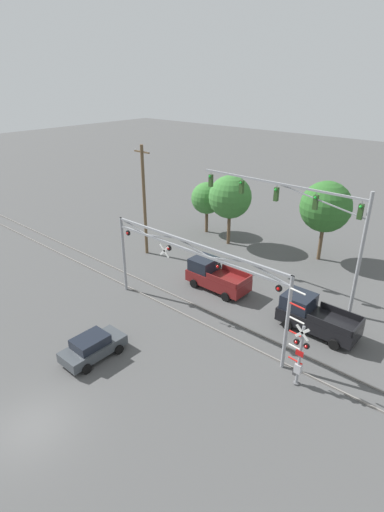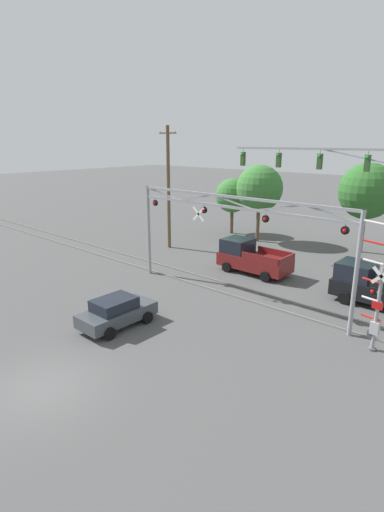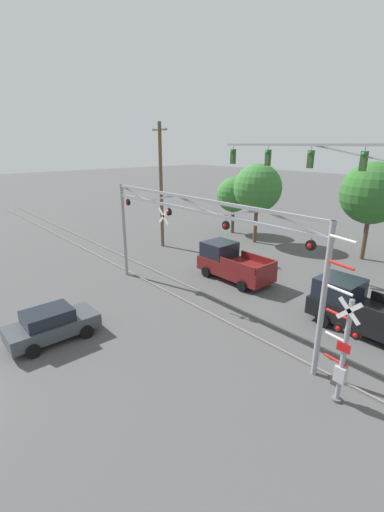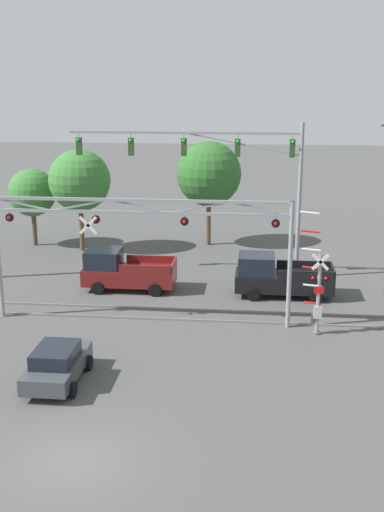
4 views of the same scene
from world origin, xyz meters
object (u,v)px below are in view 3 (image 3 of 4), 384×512
(crossing_gantry, at_px, (195,227))
(crossing_signal_mast, at_px, (342,350))
(pickup_truck_following, at_px, (361,309))
(background_tree_far_left_verge, at_px, (258,188))
(background_tree_beyond_span, at_px, (372,193))
(sedan_waiting, at_px, (51,324))
(pickup_truck_lead, at_px, (231,263))
(utility_pole_left, at_px, (161,185))
(traffic_signal_span, at_px, (357,182))
(background_tree_far_right_verge, at_px, (234,195))

(crossing_gantry, xyz_separation_m, crossing_signal_mast, (8.05, -0.71, -2.49))
(pickup_truck_following, relative_size, background_tree_far_left_verge, 0.76)
(background_tree_beyond_span, height_order, background_tree_far_left_verge, background_tree_beyond_span)
(crossing_signal_mast, relative_size, background_tree_far_left_verge, 0.83)
(crossing_gantry, height_order, sedan_waiting, crossing_gantry)
(pickup_truck_following, height_order, background_tree_beyond_span, background_tree_beyond_span)
(pickup_truck_lead, xyz_separation_m, sedan_waiting, (-0.20, -11.32, -0.28))
(background_tree_beyond_span, bearing_deg, utility_pole_left, -143.82)
(crossing_gantry, relative_size, background_tree_far_left_verge, 2.05)
(pickup_truck_following, relative_size, background_tree_beyond_span, 0.72)
(crossing_gantry, height_order, background_tree_beyond_span, background_tree_beyond_span)
(crossing_gantry, relative_size, utility_pole_left, 1.40)
(traffic_signal_span, xyz_separation_m, pickup_truck_lead, (-5.77, -3.14, -5.33))
(traffic_signal_span, distance_m, pickup_truck_lead, 8.46)
(background_tree_far_left_verge, bearing_deg, crossing_gantry, -63.47)
(crossing_gantry, height_order, pickup_truck_following, crossing_gantry)
(pickup_truck_following, xyz_separation_m, background_tree_far_left_verge, (-12.78, 8.09, 3.69))
(crossing_gantry, xyz_separation_m, pickup_truck_following, (6.48, 4.53, -3.42))
(sedan_waiting, bearing_deg, background_tree_far_left_verge, 102.56)
(sedan_waiting, bearing_deg, pickup_truck_lead, 89.01)
(crossing_signal_mast, distance_m, background_tree_far_left_verge, 19.78)
(utility_pole_left, bearing_deg, background_tree_beyond_span, 36.18)
(crossing_signal_mast, xyz_separation_m, pickup_truck_following, (-1.57, 5.25, -0.93))
(sedan_waiting, bearing_deg, crossing_signal_mast, 30.21)
(crossing_signal_mast, bearing_deg, traffic_signal_span, 115.49)
(background_tree_beyond_span, bearing_deg, crossing_gantry, -97.52)
(traffic_signal_span, relative_size, utility_pole_left, 1.33)
(sedan_waiting, xyz_separation_m, utility_pole_left, (-8.67, 12.38, 4.36))
(traffic_signal_span, bearing_deg, pickup_truck_lead, -151.50)
(crossing_signal_mast, bearing_deg, sedan_waiting, -149.79)
(crossing_signal_mast, bearing_deg, background_tree_beyond_span, 110.97)
(pickup_truck_following, height_order, background_tree_far_right_verge, background_tree_far_right_verge)
(pickup_truck_following, xyz_separation_m, utility_pole_left, (-17.17, 1.27, 4.07))
(pickup_truck_lead, height_order, utility_pole_left, utility_pole_left)
(pickup_truck_lead, height_order, background_tree_far_left_verge, background_tree_far_left_verge)
(sedan_waiting, bearing_deg, traffic_signal_span, 67.56)
(crossing_gantry, distance_m, background_tree_beyond_span, 15.22)
(pickup_truck_following, bearing_deg, background_tree_beyond_span, 113.05)
(traffic_signal_span, bearing_deg, pickup_truck_following, -52.91)
(crossing_signal_mast, xyz_separation_m, utility_pole_left, (-18.74, 6.52, 3.15))
(pickup_truck_following, bearing_deg, crossing_gantry, -145.00)
(traffic_signal_span, height_order, background_tree_beyond_span, traffic_signal_span)
(background_tree_beyond_span, distance_m, background_tree_far_left_verge, 8.65)
(crossing_signal_mast, height_order, sedan_waiting, crossing_signal_mast)
(traffic_signal_span, bearing_deg, background_tree_beyond_span, 105.21)
(pickup_truck_following, height_order, utility_pole_left, utility_pole_left)
(pickup_truck_following, bearing_deg, sedan_waiting, -127.41)
(traffic_signal_span, height_order, pickup_truck_lead, traffic_signal_span)
(crossing_gantry, distance_m, background_tree_far_right_verge, 16.94)
(background_tree_beyond_span, relative_size, background_tree_far_right_verge, 1.35)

